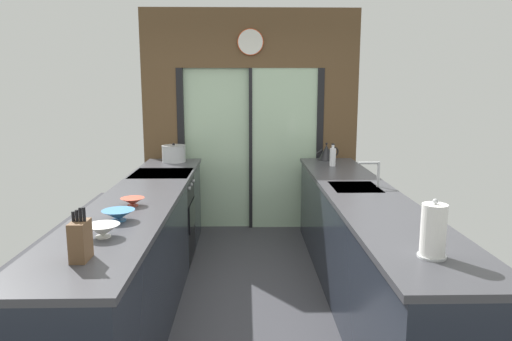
{
  "coord_description": "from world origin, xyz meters",
  "views": [
    {
      "loc": [
        -0.06,
        -3.43,
        1.78
      ],
      "look_at": [
        0.03,
        0.76,
        1.03
      ],
      "focal_mm": 32.97,
      "sensor_mm": 36.0,
      "label": 1
    }
  ],
  "objects_px": {
    "knife_block": "(80,240)",
    "soap_bottle": "(333,157)",
    "mixing_bowl_near": "(103,230)",
    "mixing_bowl_mid": "(118,215)",
    "mixing_bowl_far": "(133,201)",
    "stock_pot": "(174,154)",
    "kettle": "(326,152)",
    "oven_range": "(163,217)",
    "paper_towel_roll": "(433,231)"
  },
  "relations": [
    {
      "from": "knife_block",
      "to": "kettle",
      "type": "xyz_separation_m",
      "value": [
        1.78,
        3.2,
        -0.01
      ]
    },
    {
      "from": "mixing_bowl_near",
      "to": "knife_block",
      "type": "relative_size",
      "value": 0.72
    },
    {
      "from": "knife_block",
      "to": "kettle",
      "type": "relative_size",
      "value": 1.03
    },
    {
      "from": "oven_range",
      "to": "stock_pot",
      "type": "distance_m",
      "value": 0.9
    },
    {
      "from": "knife_block",
      "to": "soap_bottle",
      "type": "bearing_deg",
      "value": 57.43
    },
    {
      "from": "mixing_bowl_near",
      "to": "stock_pot",
      "type": "xyz_separation_m",
      "value": [
        -0.0,
        2.75,
        0.06
      ]
    },
    {
      "from": "mixing_bowl_mid",
      "to": "knife_block",
      "type": "height_order",
      "value": "knife_block"
    },
    {
      "from": "kettle",
      "to": "paper_towel_roll",
      "type": "relative_size",
      "value": 0.86
    },
    {
      "from": "mixing_bowl_mid",
      "to": "stock_pot",
      "type": "distance_m",
      "value": 2.41
    },
    {
      "from": "oven_range",
      "to": "paper_towel_roll",
      "type": "bearing_deg",
      "value": -53.26
    },
    {
      "from": "mixing_bowl_near",
      "to": "knife_block",
      "type": "distance_m",
      "value": 0.37
    },
    {
      "from": "mixing_bowl_near",
      "to": "knife_block",
      "type": "xyz_separation_m",
      "value": [
        0.0,
        -0.36,
        0.06
      ]
    },
    {
      "from": "knife_block",
      "to": "mixing_bowl_mid",
      "type": "bearing_deg",
      "value": 90.01
    },
    {
      "from": "kettle",
      "to": "soap_bottle",
      "type": "distance_m",
      "value": 0.41
    },
    {
      "from": "mixing_bowl_far",
      "to": "soap_bottle",
      "type": "xyz_separation_m",
      "value": [
        1.78,
        1.7,
        0.07
      ]
    },
    {
      "from": "mixing_bowl_near",
      "to": "mixing_bowl_far",
      "type": "xyz_separation_m",
      "value": [
        0.0,
        0.73,
        -0.01
      ]
    },
    {
      "from": "mixing_bowl_mid",
      "to": "stock_pot",
      "type": "bearing_deg",
      "value": 90.0
    },
    {
      "from": "kettle",
      "to": "stock_pot",
      "type": "bearing_deg",
      "value": -177.14
    },
    {
      "from": "oven_range",
      "to": "mixing_bowl_near",
      "type": "xyz_separation_m",
      "value": [
        0.02,
        -2.05,
        0.51
      ]
    },
    {
      "from": "mixing_bowl_near",
      "to": "paper_towel_roll",
      "type": "distance_m",
      "value": 1.82
    },
    {
      "from": "oven_range",
      "to": "stock_pot",
      "type": "height_order",
      "value": "stock_pot"
    },
    {
      "from": "mixing_bowl_near",
      "to": "soap_bottle",
      "type": "height_order",
      "value": "soap_bottle"
    },
    {
      "from": "mixing_bowl_mid",
      "to": "mixing_bowl_far",
      "type": "height_order",
      "value": "mixing_bowl_mid"
    },
    {
      "from": "mixing_bowl_far",
      "to": "paper_towel_roll",
      "type": "relative_size",
      "value": 0.57
    },
    {
      "from": "oven_range",
      "to": "kettle",
      "type": "xyz_separation_m",
      "value": [
        1.8,
        0.79,
        0.56
      ]
    },
    {
      "from": "paper_towel_roll",
      "to": "soap_bottle",
      "type": "bearing_deg",
      "value": 90.0
    },
    {
      "from": "mixing_bowl_mid",
      "to": "mixing_bowl_far",
      "type": "xyz_separation_m",
      "value": [
        0.0,
        0.39,
        -0.01
      ]
    },
    {
      "from": "mixing_bowl_mid",
      "to": "soap_bottle",
      "type": "distance_m",
      "value": 2.74
    },
    {
      "from": "oven_range",
      "to": "kettle",
      "type": "distance_m",
      "value": 2.04
    },
    {
      "from": "knife_block",
      "to": "paper_towel_roll",
      "type": "distance_m",
      "value": 1.78
    },
    {
      "from": "mixing_bowl_far",
      "to": "kettle",
      "type": "distance_m",
      "value": 2.76
    },
    {
      "from": "oven_range",
      "to": "paper_towel_roll",
      "type": "distance_m",
      "value": 3.07
    },
    {
      "from": "kettle",
      "to": "soap_bottle",
      "type": "xyz_separation_m",
      "value": [
        -0.0,
        -0.41,
        0.01
      ]
    },
    {
      "from": "mixing_bowl_near",
      "to": "stock_pot",
      "type": "distance_m",
      "value": 2.75
    },
    {
      "from": "knife_block",
      "to": "paper_towel_roll",
      "type": "xyz_separation_m",
      "value": [
        1.78,
        0.0,
        0.03
      ]
    },
    {
      "from": "oven_range",
      "to": "mixing_bowl_mid",
      "type": "height_order",
      "value": "mixing_bowl_mid"
    },
    {
      "from": "kettle",
      "to": "soap_bottle",
      "type": "relative_size",
      "value": 1.07
    },
    {
      "from": "knife_block",
      "to": "stock_pot",
      "type": "height_order",
      "value": "knife_block"
    },
    {
      "from": "soap_bottle",
      "to": "paper_towel_roll",
      "type": "height_order",
      "value": "paper_towel_roll"
    },
    {
      "from": "mixing_bowl_near",
      "to": "soap_bottle",
      "type": "xyz_separation_m",
      "value": [
        1.78,
        2.42,
        0.06
      ]
    },
    {
      "from": "mixing_bowl_mid",
      "to": "soap_bottle",
      "type": "xyz_separation_m",
      "value": [
        1.78,
        2.08,
        0.07
      ]
    },
    {
      "from": "oven_range",
      "to": "mixing_bowl_far",
      "type": "relative_size",
      "value": 5.27
    },
    {
      "from": "paper_towel_roll",
      "to": "stock_pot",
      "type": "bearing_deg",
      "value": 119.8
    },
    {
      "from": "knife_block",
      "to": "stock_pot",
      "type": "bearing_deg",
      "value": 90.0
    },
    {
      "from": "mixing_bowl_near",
      "to": "knife_block",
      "type": "bearing_deg",
      "value": -89.99
    },
    {
      "from": "knife_block",
      "to": "paper_towel_roll",
      "type": "relative_size",
      "value": 0.89
    },
    {
      "from": "kettle",
      "to": "mixing_bowl_far",
      "type": "bearing_deg",
      "value": -130.21
    },
    {
      "from": "oven_range",
      "to": "stock_pot",
      "type": "bearing_deg",
      "value": 88.49
    },
    {
      "from": "soap_bottle",
      "to": "oven_range",
      "type": "bearing_deg",
      "value": -168.18
    },
    {
      "from": "stock_pot",
      "to": "mixing_bowl_far",
      "type": "bearing_deg",
      "value": -90.0
    }
  ]
}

